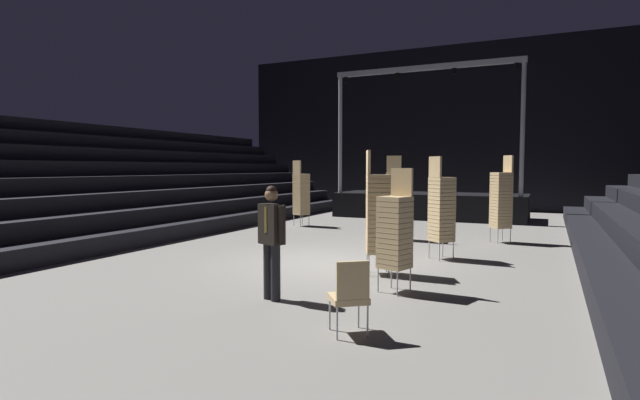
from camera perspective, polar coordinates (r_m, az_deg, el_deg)
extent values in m
cube|color=slate|center=(10.85, 0.43, -7.41)|extent=(22.00, 30.00, 0.10)
cube|color=black|center=(25.14, 15.02, 8.10)|extent=(22.00, 0.30, 8.00)
cube|color=black|center=(14.61, -17.40, -3.59)|extent=(0.75, 24.00, 0.45)
cube|color=black|center=(15.08, -19.53, -1.69)|extent=(0.75, 24.00, 0.45)
cube|color=black|center=(15.58, -21.53, 0.10)|extent=(0.75, 24.00, 0.45)
cube|color=black|center=(16.11, -23.41, 1.76)|extent=(0.75, 24.00, 0.45)
cube|color=black|center=(16.68, -25.16, 3.32)|extent=(0.75, 24.00, 0.45)
cube|color=black|center=(17.26, -26.80, 4.77)|extent=(0.75, 24.00, 0.45)
cube|color=black|center=(17.88, -28.33, 6.12)|extent=(0.75, 24.00, 0.45)
cube|color=black|center=(18.51, -29.77, 7.38)|extent=(0.75, 24.00, 0.45)
cube|color=black|center=(10.86, 29.84, -6.43)|extent=(0.75, 24.00, 0.45)
cube|color=black|center=(20.71, 12.66, -0.62)|extent=(7.55, 2.85, 1.00)
cylinder|color=#9EA0A8|center=(20.64, 2.37, 7.63)|extent=(0.16, 0.16, 4.89)
cylinder|color=#9EA0A8|center=(19.07, 22.51, 7.66)|extent=(0.16, 0.16, 4.89)
cube|color=#9EA0A8|center=(19.88, 12.13, 14.81)|extent=(7.25, 0.20, 0.20)
cylinder|color=black|center=(20.82, 3.04, 13.76)|extent=(0.18, 0.18, 0.22)
cylinder|color=black|center=(20.11, 9.00, 14.08)|extent=(0.18, 0.18, 0.22)
cylinder|color=black|center=(19.62, 15.33, 14.25)|extent=(0.18, 0.18, 0.22)
cylinder|color=black|center=(19.37, 21.92, 14.25)|extent=(0.18, 0.18, 0.22)
cylinder|color=black|center=(7.65, -5.19, -8.44)|extent=(0.15, 0.15, 0.88)
cylinder|color=black|center=(7.79, -6.04, -8.23)|extent=(0.15, 0.15, 0.88)
cube|color=silver|center=(7.56, -6.01, -2.83)|extent=(0.20, 0.16, 0.62)
cube|color=black|center=(7.60, -5.66, -2.80)|extent=(0.45, 0.35, 0.62)
cube|color=brown|center=(7.52, -6.34, -2.30)|extent=(0.06, 0.03, 0.40)
cylinder|color=black|center=(7.42, -4.51, -2.86)|extent=(0.12, 0.12, 0.57)
cylinder|color=black|center=(7.78, -6.74, -2.56)|extent=(0.12, 0.12, 0.57)
sphere|color=#936B4C|center=(7.56, -5.68, 0.61)|extent=(0.20, 0.20, 0.20)
sphere|color=black|center=(7.56, -5.68, 1.04)|extent=(0.17, 0.17, 0.17)
cylinder|color=#B2B5BA|center=(17.56, -2.07, -2.28)|extent=(0.02, 0.02, 0.40)
cylinder|color=#B2B5BA|center=(17.27, -1.30, -2.38)|extent=(0.02, 0.02, 0.40)
cylinder|color=#B2B5BA|center=(17.33, -3.06, -2.36)|extent=(0.02, 0.02, 0.40)
cylinder|color=#B2B5BA|center=(17.03, -2.29, -2.47)|extent=(0.02, 0.02, 0.40)
cube|color=tan|center=(17.28, -2.18, -1.57)|extent=(0.58, 0.58, 0.08)
cube|color=tan|center=(17.27, -2.18, -1.29)|extent=(0.58, 0.58, 0.08)
cube|color=tan|center=(17.26, -2.18, -1.01)|extent=(0.58, 0.58, 0.08)
cube|color=tan|center=(17.25, -2.19, -0.73)|extent=(0.58, 0.58, 0.08)
cube|color=tan|center=(17.25, -2.19, -0.45)|extent=(0.58, 0.58, 0.08)
cube|color=tan|center=(17.24, -2.19, -0.17)|extent=(0.58, 0.58, 0.08)
cube|color=tan|center=(17.23, -2.19, 0.11)|extent=(0.58, 0.58, 0.08)
cube|color=tan|center=(17.23, -2.19, 0.40)|extent=(0.58, 0.58, 0.08)
cube|color=tan|center=(17.22, -2.19, 0.68)|extent=(0.58, 0.58, 0.08)
cube|color=tan|center=(17.22, -2.19, 0.96)|extent=(0.58, 0.58, 0.08)
cube|color=tan|center=(17.22, -2.19, 1.24)|extent=(0.58, 0.58, 0.08)
cube|color=tan|center=(17.21, -2.19, 1.53)|extent=(0.58, 0.58, 0.08)
cube|color=tan|center=(17.21, -2.19, 1.81)|extent=(0.58, 0.58, 0.08)
cube|color=tan|center=(17.21, -2.19, 2.09)|extent=(0.58, 0.58, 0.08)
cube|color=tan|center=(17.20, -2.19, 2.37)|extent=(0.58, 0.58, 0.08)
cube|color=tan|center=(17.20, -2.19, 2.66)|extent=(0.58, 0.58, 0.08)
cube|color=tan|center=(17.20, -2.19, 2.94)|extent=(0.58, 0.58, 0.08)
cube|color=tan|center=(17.08, -2.71, 3.85)|extent=(0.39, 0.21, 0.46)
cylinder|color=#B2B5BA|center=(11.69, 14.08, -5.47)|extent=(0.02, 0.02, 0.40)
cylinder|color=#B2B5BA|center=(11.39, 15.25, -5.73)|extent=(0.02, 0.02, 0.40)
cylinder|color=#B2B5BA|center=(11.46, 12.56, -5.63)|extent=(0.02, 0.02, 0.40)
cylinder|color=#B2B5BA|center=(11.16, 13.71, -5.90)|extent=(0.02, 0.02, 0.40)
cube|color=tan|center=(11.39, 13.92, -4.47)|extent=(0.62, 0.62, 0.08)
cube|color=tan|center=(11.38, 13.93, -4.05)|extent=(0.62, 0.62, 0.08)
cube|color=tan|center=(11.36, 13.93, -3.63)|extent=(0.62, 0.62, 0.08)
cube|color=tan|center=(11.35, 13.94, -3.20)|extent=(0.62, 0.62, 0.08)
cube|color=tan|center=(11.34, 13.95, -2.77)|extent=(0.62, 0.62, 0.08)
cube|color=tan|center=(11.33, 13.96, -2.35)|extent=(0.62, 0.62, 0.08)
cube|color=tan|center=(11.33, 13.96, -1.92)|extent=(0.62, 0.62, 0.08)
cube|color=tan|center=(11.32, 13.97, -1.49)|extent=(0.62, 0.62, 0.08)
cube|color=tan|center=(11.31, 13.98, -1.06)|extent=(0.62, 0.62, 0.08)
cube|color=tan|center=(11.30, 13.98, -0.63)|extent=(0.62, 0.62, 0.08)
cube|color=tan|center=(11.30, 13.99, -0.20)|extent=(0.62, 0.62, 0.08)
cube|color=tan|center=(11.29, 14.00, 0.23)|extent=(0.62, 0.62, 0.08)
cube|color=tan|center=(11.29, 14.00, 0.66)|extent=(0.62, 0.62, 0.08)
cube|color=tan|center=(11.28, 14.01, 1.09)|extent=(0.62, 0.62, 0.08)
cube|color=tan|center=(11.28, 14.02, 1.52)|extent=(0.62, 0.62, 0.08)
cube|color=tan|center=(11.28, 14.02, 1.95)|extent=(0.62, 0.62, 0.08)
cube|color=tan|center=(11.27, 14.03, 2.38)|extent=(0.62, 0.62, 0.08)
cube|color=tan|center=(11.15, 13.25, 3.78)|extent=(0.34, 0.31, 0.46)
cylinder|color=#B2B5BA|center=(14.10, 19.99, -4.01)|extent=(0.02, 0.02, 0.40)
cylinder|color=#B2B5BA|center=(14.42, 19.18, -3.82)|extent=(0.02, 0.02, 0.40)
cylinder|color=#B2B5BA|center=(14.31, 21.27, -3.93)|extent=(0.02, 0.02, 0.40)
cylinder|color=#B2B5BA|center=(14.63, 20.45, -3.75)|extent=(0.02, 0.02, 0.40)
cube|color=tan|center=(14.34, 20.24, -2.91)|extent=(0.62, 0.62, 0.08)
cube|color=tan|center=(14.33, 20.25, -2.57)|extent=(0.62, 0.62, 0.08)
cube|color=tan|center=(14.32, 20.26, -2.24)|extent=(0.62, 0.62, 0.08)
cube|color=tan|center=(14.31, 20.27, -1.90)|extent=(0.62, 0.62, 0.08)
cube|color=tan|center=(14.30, 20.27, -1.56)|extent=(0.62, 0.62, 0.08)
cube|color=tan|center=(14.29, 20.28, -1.22)|extent=(0.62, 0.62, 0.08)
cube|color=tan|center=(14.29, 20.29, -0.88)|extent=(0.62, 0.62, 0.08)
cube|color=tan|center=(14.28, 20.30, -0.54)|extent=(0.62, 0.62, 0.08)
cube|color=tan|center=(14.27, 20.30, -0.20)|extent=(0.62, 0.62, 0.08)
cube|color=tan|center=(14.27, 20.31, 0.14)|extent=(0.62, 0.62, 0.08)
cube|color=tan|center=(14.26, 20.32, 0.48)|extent=(0.62, 0.62, 0.08)
cube|color=tan|center=(14.26, 20.33, 0.82)|extent=(0.62, 0.62, 0.08)
cube|color=tan|center=(14.26, 20.34, 1.16)|extent=(0.62, 0.62, 0.08)
cube|color=tan|center=(14.25, 20.34, 1.50)|extent=(0.62, 0.62, 0.08)
cube|color=tan|center=(14.25, 20.35, 1.85)|extent=(0.62, 0.62, 0.08)
cube|color=tan|center=(14.25, 20.36, 2.19)|extent=(0.62, 0.62, 0.08)
cube|color=tan|center=(14.25, 20.37, 2.53)|extent=(0.62, 0.62, 0.08)
cube|color=tan|center=(14.25, 20.38, 2.87)|extent=(0.62, 0.62, 0.08)
cube|color=tan|center=(14.35, 21.06, 3.95)|extent=(0.29, 0.35, 0.46)
cylinder|color=#B2B5BA|center=(14.42, 8.03, -3.64)|extent=(0.02, 0.02, 0.40)
cylinder|color=#B2B5BA|center=(14.36, 9.53, -3.69)|extent=(0.02, 0.02, 0.40)
cylinder|color=#B2B5BA|center=(14.05, 7.76, -3.84)|extent=(0.02, 0.02, 0.40)
cylinder|color=#B2B5BA|center=(13.99, 9.30, -3.89)|extent=(0.02, 0.02, 0.40)
cube|color=tan|center=(14.18, 8.66, -2.79)|extent=(0.49, 0.49, 0.08)
cube|color=tan|center=(14.17, 8.67, -2.45)|extent=(0.49, 0.49, 0.08)
cube|color=tan|center=(14.16, 8.67, -2.11)|extent=(0.49, 0.49, 0.08)
cube|color=tan|center=(14.15, 8.68, -1.77)|extent=(0.49, 0.49, 0.08)
cube|color=tan|center=(14.14, 8.68, -1.42)|extent=(0.49, 0.49, 0.08)
cube|color=tan|center=(14.13, 8.68, -1.08)|extent=(0.49, 0.49, 0.08)
cube|color=tan|center=(14.13, 8.69, -0.74)|extent=(0.49, 0.49, 0.08)
cube|color=tan|center=(14.12, 8.69, -0.39)|extent=(0.49, 0.49, 0.08)
cube|color=tan|center=(14.12, 8.69, -0.05)|extent=(0.49, 0.49, 0.08)
cube|color=tan|center=(14.11, 8.70, 0.29)|extent=(0.49, 0.49, 0.08)
cube|color=tan|center=(14.11, 8.70, 0.64)|extent=(0.49, 0.49, 0.08)
cube|color=tan|center=(14.10, 8.70, 0.98)|extent=(0.49, 0.49, 0.08)
cube|color=tan|center=(14.10, 8.71, 1.33)|extent=(0.49, 0.49, 0.08)
cube|color=tan|center=(14.09, 8.71, 1.67)|extent=(0.49, 0.49, 0.08)
cube|color=tan|center=(14.09, 8.71, 2.02)|extent=(0.49, 0.49, 0.08)
cube|color=tan|center=(14.09, 8.72, 2.37)|extent=(0.49, 0.49, 0.08)
cube|color=tan|center=(14.09, 8.72, 2.71)|extent=(0.49, 0.49, 0.08)
cube|color=tan|center=(14.09, 8.72, 3.06)|extent=(0.49, 0.49, 0.08)
cube|color=tan|center=(13.89, 8.60, 4.17)|extent=(0.41, 0.10, 0.46)
cylinder|color=#B2B5BA|center=(9.84, 7.73, -7.13)|extent=(0.02, 0.02, 0.40)
cylinder|color=#B2B5BA|center=(9.47, 8.01, -7.56)|extent=(0.02, 0.02, 0.40)
cylinder|color=#B2B5BA|center=(9.80, 5.50, -7.15)|extent=(0.02, 0.02, 0.40)
cylinder|color=#B2B5BA|center=(9.43, 5.70, -7.59)|extent=(0.02, 0.02, 0.40)
cube|color=tan|center=(9.59, 6.75, -5.93)|extent=(0.58, 0.58, 0.08)
cube|color=tan|center=(9.57, 6.75, -5.43)|extent=(0.58, 0.58, 0.08)
cube|color=tan|center=(9.56, 6.75, -4.93)|extent=(0.58, 0.58, 0.08)
cube|color=tan|center=(9.55, 6.76, -4.42)|extent=(0.58, 0.58, 0.08)
cube|color=tan|center=(9.54, 6.76, -3.92)|extent=(0.58, 0.58, 0.08)
cube|color=tan|center=(9.53, 6.77, -3.41)|extent=(0.58, 0.58, 0.08)
cube|color=tan|center=(9.52, 6.77, -2.90)|extent=(0.58, 0.58, 0.08)
cube|color=tan|center=(9.51, 6.77, -2.40)|extent=(0.58, 0.58, 0.08)
cube|color=tan|center=(9.50, 6.78, -1.89)|extent=(0.58, 0.58, 0.08)
cube|color=tan|center=(9.49, 6.78, -1.38)|extent=(0.58, 0.58, 0.08)
cube|color=tan|center=(9.48, 6.79, -0.86)|extent=(0.58, 0.58, 0.08)
cube|color=tan|center=(9.48, 6.79, -0.35)|extent=(0.58, 0.58, 0.08)
cube|color=tan|center=(9.47, 6.79, 0.16)|extent=(0.58, 0.58, 0.08)
cube|color=tan|center=(9.46, 6.80, 0.68)|extent=(0.58, 0.58, 0.08)
cube|color=tan|center=(9.46, 6.80, 1.19)|extent=(0.58, 0.58, 0.08)
cube|color=tan|center=(9.46, 6.81, 1.70)|extent=(0.58, 0.58, 0.08)
cube|color=tan|center=(9.45, 6.81, 2.22)|extent=(0.58, 0.58, 0.08)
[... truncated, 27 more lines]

